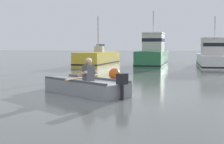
% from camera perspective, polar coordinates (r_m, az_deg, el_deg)
% --- Properties ---
extents(ground_plane, '(120.00, 120.00, 0.00)m').
position_cam_1_polar(ground_plane, '(10.62, 1.40, -3.97)').
color(ground_plane, slate).
extents(rowboat_with_person, '(3.30, 2.76, 1.19)m').
position_cam_1_polar(rowboat_with_person, '(10.89, -4.82, -2.42)').
color(rowboat_with_person, gray).
rests_on(rowboat_with_person, ground).
extents(moored_boat_yellow, '(2.79, 5.49, 3.67)m').
position_cam_1_polar(moored_boat_yellow, '(24.69, -2.51, 2.31)').
color(moored_boat_yellow, gold).
rests_on(moored_boat_yellow, ground).
extents(moored_boat_green, '(2.35, 6.36, 3.98)m').
position_cam_1_polar(moored_boat_green, '(24.27, 7.11, 3.22)').
color(moored_boat_green, '#287042').
rests_on(moored_boat_green, ground).
extents(moored_boat_white, '(2.35, 5.83, 3.48)m').
position_cam_1_polar(moored_boat_white, '(24.12, 17.22, 2.68)').
color(moored_boat_white, white).
rests_on(moored_boat_white, ground).
extents(mooring_buoy, '(0.52, 0.52, 0.52)m').
position_cam_1_polar(mooring_buoy, '(14.96, 0.43, -0.33)').
color(mooring_buoy, '#E55919').
rests_on(mooring_buoy, ground).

